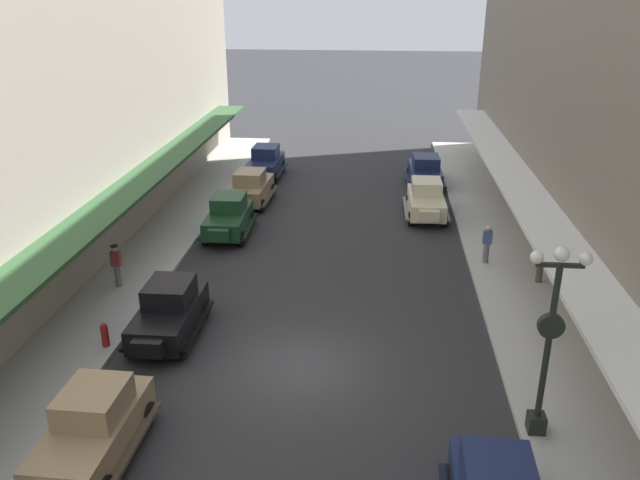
% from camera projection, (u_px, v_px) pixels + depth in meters
% --- Properties ---
extents(ground_plane, '(200.00, 200.00, 0.00)m').
position_uv_depth(ground_plane, '(302.00, 367.00, 19.59)').
color(ground_plane, '#2D2D30').
extents(sidewalk_left, '(3.00, 60.00, 0.15)m').
position_uv_depth(sidewalk_left, '(66.00, 353.00, 20.21)').
color(sidewalk_left, '#B7B5AD').
rests_on(sidewalk_left, ground).
extents(sidewalk_right, '(3.00, 60.00, 0.15)m').
position_uv_depth(sidewalk_right, '(553.00, 378.00, 18.92)').
color(sidewalk_right, '#B7B5AD').
rests_on(sidewalk_right, ground).
extents(parked_car_0, '(2.18, 4.28, 1.84)m').
position_uv_depth(parked_car_0, '(426.00, 199.00, 31.91)').
color(parked_car_0, beige).
rests_on(parked_car_0, ground).
extents(parked_car_2, '(2.24, 4.29, 1.84)m').
position_uv_depth(parked_car_2, '(229.00, 215.00, 29.63)').
color(parked_car_2, '#193D23').
rests_on(parked_car_2, ground).
extents(parked_car_3, '(2.25, 4.30, 1.84)m').
position_uv_depth(parked_car_3, '(251.00, 186.00, 33.85)').
color(parked_car_3, '#997F5B').
rests_on(parked_car_3, ground).
extents(parked_car_4, '(2.26, 4.30, 1.84)m').
position_uv_depth(parked_car_4, '(425.00, 170.00, 36.77)').
color(parked_car_4, '#19234C').
rests_on(parked_car_4, ground).
extents(parked_car_5, '(2.21, 4.29, 1.84)m').
position_uv_depth(parked_car_5, '(93.00, 426.00, 15.53)').
color(parked_car_5, '#997F5B').
rests_on(parked_car_5, ground).
extents(parked_car_6, '(2.22, 4.29, 1.84)m').
position_uv_depth(parked_car_6, '(265.00, 161.00, 38.59)').
color(parked_car_6, '#19234C').
rests_on(parked_car_6, ground).
extents(parked_car_7, '(2.18, 4.27, 1.84)m').
position_uv_depth(parked_car_7, '(169.00, 310.00, 21.05)').
color(parked_car_7, black).
rests_on(parked_car_7, ground).
extents(lamp_post_with_clock, '(1.42, 0.44, 5.16)m').
position_uv_depth(lamp_post_with_clock, '(549.00, 335.00, 15.52)').
color(lamp_post_with_clock, black).
rests_on(lamp_post_with_clock, sidewalk_right).
extents(fire_hydrant, '(0.24, 0.24, 0.82)m').
position_uv_depth(fire_hydrant, '(105.00, 334.00, 20.32)').
color(fire_hydrant, '#B21E19').
rests_on(fire_hydrant, sidewalk_left).
extents(pedestrian_1, '(0.36, 0.24, 1.64)m').
position_uv_depth(pedestrian_1, '(541.00, 262.00, 24.57)').
color(pedestrian_1, '#4C4238').
rests_on(pedestrian_1, sidewalk_right).
extents(pedestrian_2, '(0.36, 0.24, 1.64)m').
position_uv_depth(pedestrian_2, '(487.00, 244.00, 26.28)').
color(pedestrian_2, slate).
rests_on(pedestrian_2, sidewalk_right).
extents(pedestrian_3, '(0.36, 0.28, 1.67)m').
position_uv_depth(pedestrian_3, '(117.00, 265.00, 24.20)').
color(pedestrian_3, slate).
rests_on(pedestrian_3, sidewalk_left).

